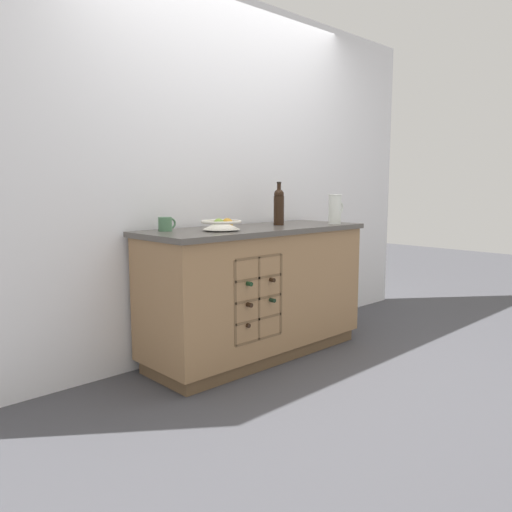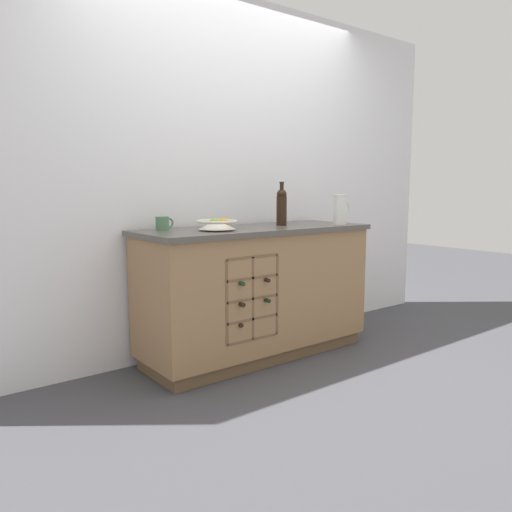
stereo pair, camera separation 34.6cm
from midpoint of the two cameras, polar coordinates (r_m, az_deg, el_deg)
The scene contains 7 objects.
ground_plane at distance 3.62m, azimuth -2.78°, elevation -11.23°, with size 14.00×14.00×0.00m, color #424247.
back_wall at distance 3.70m, azimuth -6.57°, elevation 9.21°, with size 4.40×0.06×2.55m, color white.
kitchen_island at distance 3.49m, azimuth -2.85°, elevation -4.06°, with size 1.68×0.63×0.91m.
fruit_bowl at distance 3.16m, azimuth -7.10°, elevation 3.63°, with size 0.26×0.26×0.08m.
white_pitcher at distance 3.76m, azimuth 6.45°, elevation 5.40°, with size 0.15×0.10×0.22m.
ceramic_mug at distance 3.20m, azimuth -13.36°, elevation 3.56°, with size 0.12×0.09×0.09m.
standing_wine_bottle at distance 3.62m, azimuth -0.11°, elevation 5.75°, with size 0.08×0.08×0.31m.
Camera 1 is at (-2.36, -2.48, 1.18)m, focal length 35.00 mm.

